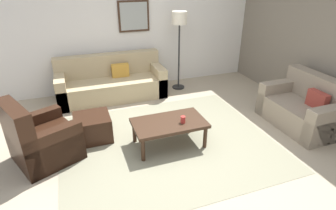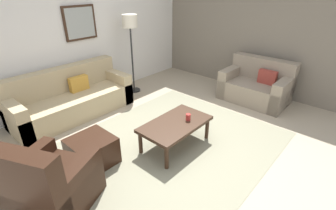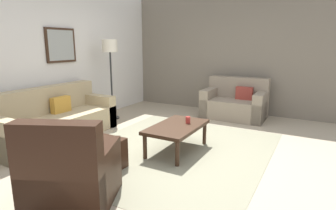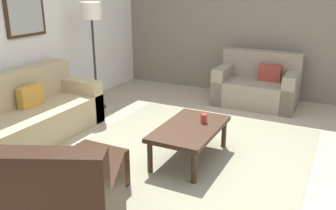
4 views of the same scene
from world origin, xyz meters
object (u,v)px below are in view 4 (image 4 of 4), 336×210
at_px(couch_loveseat, 258,86).
at_px(ottoman, 91,173).
at_px(cup, 204,118).
at_px(framed_artwork, 25,13).
at_px(couch_main, 20,120).
at_px(coffee_table, 190,130).
at_px(lamp_standing, 92,22).

bearing_deg(couch_loveseat, ottoman, 167.19).
distance_m(cup, framed_artwork, 2.90).
bearing_deg(ottoman, couch_main, 70.35).
bearing_deg(couch_main, cup, -72.68).
distance_m(ottoman, coffee_table, 1.25).
relative_size(couch_loveseat, ottoman, 2.39).
distance_m(couch_main, couch_loveseat, 3.82).
height_order(couch_main, lamp_standing, lamp_standing).
height_order(coffee_table, framed_artwork, framed_artwork).
xyz_separation_m(couch_main, lamp_standing, (1.53, -0.07, 1.11)).
distance_m(couch_loveseat, lamp_standing, 2.95).
xyz_separation_m(ottoman, lamp_standing, (2.10, 1.52, 1.21)).
bearing_deg(couch_main, lamp_standing, -2.46).
bearing_deg(couch_main, coffee_table, -76.43).
height_order(couch_loveseat, ottoman, couch_loveseat).
height_order(couch_loveseat, lamp_standing, lamp_standing).
bearing_deg(couch_main, ottoman, -109.65).
distance_m(couch_loveseat, framed_artwork, 3.84).
height_order(couch_main, coffee_table, couch_main).
distance_m(ottoman, lamp_standing, 2.86).
relative_size(couch_main, cup, 21.14).
relative_size(couch_main, coffee_table, 2.01).
bearing_deg(framed_artwork, lamp_standing, -27.88).
xyz_separation_m(ottoman, coffee_table, (1.09, -0.59, 0.16)).
height_order(lamp_standing, framed_artwork, framed_artwork).
bearing_deg(lamp_standing, coffee_table, -115.42).
relative_size(ottoman, framed_artwork, 0.84).
xyz_separation_m(cup, lamp_standing, (0.82, 2.21, 0.95)).
distance_m(coffee_table, lamp_standing, 2.56).
xyz_separation_m(couch_loveseat, ottoman, (-3.54, 0.81, -0.10)).
bearing_deg(couch_loveseat, lamp_standing, 121.88).
bearing_deg(coffee_table, lamp_standing, 64.58).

